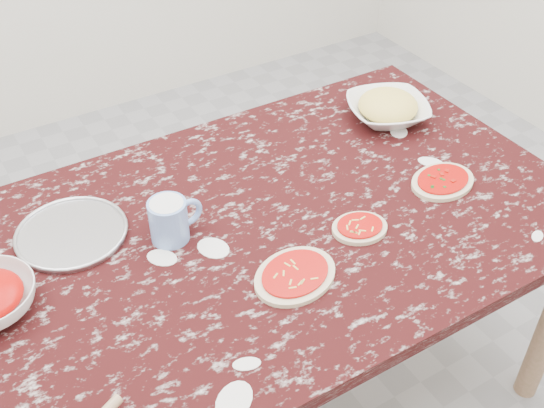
{
  "coord_description": "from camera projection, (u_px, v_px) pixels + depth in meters",
  "views": [
    {
      "loc": [
        -0.66,
        -1.1,
        1.85
      ],
      "look_at": [
        0.0,
        0.0,
        0.8
      ],
      "focal_mm": 43.62,
      "sensor_mm": 36.0,
      "label": 1
    }
  ],
  "objects": [
    {
      "name": "pizza_tray",
      "position": [
        72.0,
        234.0,
        1.64
      ],
      "size": [
        0.34,
        0.34,
        0.01
      ],
      "primitive_type": "cylinder",
      "rotation": [
        0.0,
        0.0,
        0.28
      ],
      "color": "#B2B2B7",
      "rests_on": "worktable"
    },
    {
      "name": "pizza_left",
      "position": [
        295.0,
        275.0,
        1.53
      ],
      "size": [
        0.25,
        0.21,
        0.02
      ],
      "color": "beige",
      "rests_on": "worktable"
    },
    {
      "name": "pizza_mid",
      "position": [
        360.0,
        228.0,
        1.66
      ],
      "size": [
        0.16,
        0.14,
        0.02
      ],
      "color": "beige",
      "rests_on": "worktable"
    },
    {
      "name": "pizza_right",
      "position": [
        443.0,
        181.0,
        1.8
      ],
      "size": [
        0.21,
        0.17,
        0.02
      ],
      "color": "beige",
      "rests_on": "worktable"
    },
    {
      "name": "worktable",
      "position": [
        272.0,
        243.0,
        1.75
      ],
      "size": [
        1.6,
        1.0,
        0.75
      ],
      "color": "black",
      "rests_on": "ground"
    },
    {
      "name": "flour_mug",
      "position": [
        170.0,
        219.0,
        1.6
      ],
      "size": [
        0.14,
        0.1,
        0.11
      ],
      "color": "#7499DE",
      "rests_on": "worktable"
    },
    {
      "name": "ground",
      "position": [
        272.0,
        392.0,
        2.17
      ],
      "size": [
        4.0,
        4.0,
        0.0
      ],
      "primitive_type": "plane",
      "color": "gray"
    },
    {
      "name": "cheese_bowl",
      "position": [
        387.0,
        110.0,
        2.05
      ],
      "size": [
        0.31,
        0.31,
        0.06
      ],
      "primitive_type": "imported",
      "rotation": [
        0.0,
        0.0,
        -0.34
      ],
      "color": "white",
      "rests_on": "worktable"
    }
  ]
}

